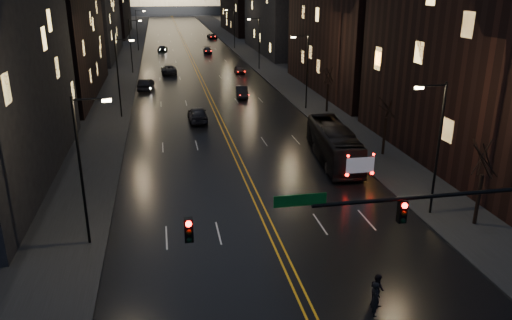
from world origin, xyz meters
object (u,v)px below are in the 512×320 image
receding_car_a (242,92)px  pedestrian_a (375,299)px  oncoming_car_a (198,114)px  pedestrian_b (377,289)px  traffic_signal (452,217)px  bus (334,144)px  oncoming_car_b (146,84)px

receding_car_a → pedestrian_a: bearing=-84.9°
oncoming_car_a → pedestrian_b: size_ratio=3.05×
traffic_signal → bus: size_ratio=1.53×
bus → receding_car_a: (-3.74, 26.70, -0.82)m
bus → oncoming_car_a: size_ratio=2.26×
bus → oncoming_car_a: bus is taller
oncoming_car_a → pedestrian_a: size_ratio=2.84×
traffic_signal → oncoming_car_a: size_ratio=3.46×
bus → oncoming_car_b: bus is taller
bus → pedestrian_b: (-4.66, -19.94, -0.75)m
pedestrian_a → oncoming_car_b: bearing=19.2°
oncoming_car_a → oncoming_car_b: size_ratio=0.99×
traffic_signal → receding_car_a: size_ratio=3.82×
pedestrian_b → receding_car_a: bearing=-12.5°
traffic_signal → oncoming_car_b: 57.41m
bus → oncoming_car_b: (-16.57, 34.04, -0.74)m
traffic_signal → oncoming_car_a: traffic_signal is taller
pedestrian_b → traffic_signal: bearing=-131.2°
oncoming_car_b → pedestrian_b: bearing=109.7°
traffic_signal → oncoming_car_a: bearing=102.9°
receding_car_a → pedestrian_a: (-1.38, -47.47, 0.13)m
traffic_signal → receding_car_a: (-1.57, 48.07, -4.36)m
oncoming_car_a → pedestrian_b: oncoming_car_a is taller
oncoming_car_b → pedestrian_a: (11.46, -54.80, 0.05)m
oncoming_car_a → oncoming_car_b: oncoming_car_a is taller
pedestrian_a → traffic_signal: bearing=-94.2°
traffic_signal → oncoming_car_a: 37.98m
oncoming_car_b → oncoming_car_a: bearing=115.1°
oncoming_car_b → bus: bearing=123.2°
bus → pedestrian_a: bearing=-98.1°
traffic_signal → pedestrian_b: traffic_signal is taller
traffic_signal → pedestrian_b: (-2.49, 1.43, -4.29)m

